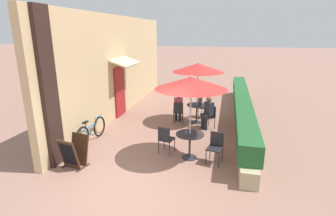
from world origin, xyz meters
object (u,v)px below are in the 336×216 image
Objects in this scene: patio_table_mid at (197,109)px; seated_patron_mid_right at (208,111)px; coffee_cup_mid at (200,104)px; cafe_chair_near_left at (166,138)px; cafe_chair_mid_back at (202,106)px; coffee_cup_near at (186,133)px; cafe_chair_mid_right at (210,115)px; bicycle_leaning at (91,131)px; patio_umbrella_near at (191,83)px; cafe_chair_mid_left at (178,111)px; cafe_chair_near_right at (216,145)px; patio_table_near at (190,140)px; patio_umbrella_mid at (198,68)px; seated_patron_mid_left at (178,106)px; menu_board at (74,152)px.

seated_patron_mid_right is (0.48, -0.57, 0.13)m from patio_table_mid.
patio_table_mid is at bearing -162.81° from coffee_cup_mid.
cafe_chair_mid_back is at bearing 93.01° from cafe_chair_near_left.
cafe_chair_near_left is 0.72m from coffee_cup_near.
coffee_cup_near is 0.07× the size of seated_patron_mid_right.
cafe_chair_mid_right is 0.50× the size of bicycle_leaning.
patio_umbrella_near is at bearing 5.86° from cafe_chair_near_left.
cafe_chair_mid_right is 0.20m from seated_patron_mid_right.
seated_patron_mid_right is (1.19, -0.34, 0.17)m from cafe_chair_mid_left.
cafe_chair_mid_right is at bearing -68.65° from cafe_chair_near_right.
patio_table_near is 0.93× the size of cafe_chair_near_left.
seated_patron_mid_right is at bearing -50.37° from patio_table_mid.
coffee_cup_near is 0.04× the size of patio_umbrella_mid.
seated_patron_mid_left is (-1.65, 3.10, 0.17)m from cafe_chair_near_right.
cafe_chair_mid_left reaches higher than coffee_cup_near.
patio_umbrella_near is 1.95× the size of seated_patron_mid_left.
seated_patron_mid_left is (-0.81, 3.04, -0.11)m from coffee_cup_near.
patio_table_mid is 0.65× the size of seated_patron_mid_left.
patio_umbrella_near reaches higher than cafe_chair_mid_right.
seated_patron_mid_right is (-0.08, -0.08, 0.17)m from cafe_chair_mid_right.
cafe_chair_mid_right is at bearing -41.79° from patio_table_mid.
patio_table_mid is 0.65× the size of seated_patron_mid_right.
cafe_chair_mid_left and cafe_chair_mid_right have the same top height.
patio_table_near is at bearing 33.33° from menu_board.
patio_table_near is at bearing 129.35° from cafe_chair_mid_right.
patio_umbrella_mid reaches higher than menu_board.
cafe_chair_mid_back is at bearing 78.21° from patio_table_mid.
cafe_chair_mid_right reaches higher than coffee_cup_near.
patio_table_mid is at bearing 68.46° from menu_board.
bicycle_leaning is at bearing -139.63° from patio_umbrella_mid.
cafe_chair_near_left is 3.14m from coffee_cup_mid.
cafe_chair_mid_left is at bearing -47.59° from cafe_chair_near_right.
patio_umbrella_mid is 27.04× the size of coffee_cup_mid.
patio_umbrella_near is 27.04× the size of coffee_cup_mid.
seated_patron_mid_left is 0.87m from coffee_cup_mid.
seated_patron_mid_right is at bearing 81.24° from coffee_cup_near.
menu_board is (-2.80, -4.32, -0.13)m from patio_table_mid.
patio_umbrella_mid is (0.57, 3.02, 1.70)m from cafe_chair_near_left.
coffee_cup_near and coffee_cup_mid have the same top height.
cafe_chair_near_left is at bearing -100.62° from patio_umbrella_mid.
cafe_chair_mid_back is at bearing 88.88° from coffee_cup_near.
cafe_chair_near_right is 1.07× the size of patio_table_mid.
patio_table_mid is at bearing 93.24° from cafe_chair_near_left.
coffee_cup_near is 0.10× the size of cafe_chair_mid_right.
patio_umbrella_near and patio_umbrella_mid have the same top height.
cafe_chair_mid_back is 0.50× the size of bicycle_leaning.
patio_umbrella_near is 1.00× the size of patio_umbrella_mid.
cafe_chair_mid_left is (-0.89, 2.89, -0.04)m from patio_table_near.
cafe_chair_mid_back is (0.08, 3.90, -0.28)m from coffee_cup_near.
menu_board is (-2.95, -5.05, -0.09)m from cafe_chair_mid_back.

